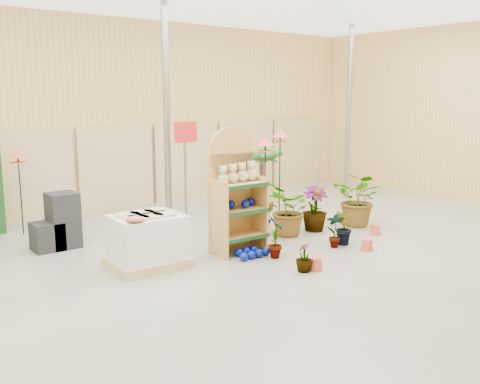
# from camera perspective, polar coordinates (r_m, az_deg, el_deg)

# --- Properties ---
(room) EXTENTS (15.20, 12.10, 4.70)m
(room) POSITION_cam_1_polar(r_m,az_deg,el_deg) (8.76, 0.84, 7.07)
(room) COLOR slate
(room) RESTS_ON ground
(display_shelf) EXTENTS (0.93, 0.61, 2.17)m
(display_shelf) POSITION_cam_1_polar(r_m,az_deg,el_deg) (9.27, -0.65, -0.36)
(display_shelf) COLOR #B28444
(display_shelf) RESTS_ON ground
(teddy_bears) EXTENTS (0.80, 0.21, 0.34)m
(teddy_bears) POSITION_cam_1_polar(r_m,az_deg,el_deg) (9.14, -0.13, 1.91)
(teddy_bears) COLOR tan
(teddy_bears) RESTS_ON display_shelf
(gazing_balls_shelf) EXTENTS (0.80, 0.27, 0.15)m
(gazing_balls_shelf) POSITION_cam_1_polar(r_m,az_deg,el_deg) (9.20, -0.19, -1.33)
(gazing_balls_shelf) COLOR navy
(gazing_balls_shelf) RESTS_ON display_shelf
(gazing_balls_floor) EXTENTS (0.63, 0.39, 0.15)m
(gazing_balls_floor) POSITION_cam_1_polar(r_m,az_deg,el_deg) (9.11, 1.19, -6.49)
(gazing_balls_floor) COLOR navy
(gazing_balls_floor) RESTS_ON ground
(pallet_stack) EXTENTS (1.22, 1.03, 0.87)m
(pallet_stack) POSITION_cam_1_polar(r_m,az_deg,el_deg) (8.66, -9.85, -5.15)
(pallet_stack) COLOR tan
(pallet_stack) RESTS_ON ground
(charcoal_planters) EXTENTS (0.80, 0.50, 1.00)m
(charcoal_planters) POSITION_cam_1_polar(r_m,az_deg,el_deg) (10.07, -18.84, -3.41)
(charcoal_planters) COLOR black
(charcoal_planters) RESTS_ON ground
(offer_sign) EXTENTS (0.50, 0.08, 2.20)m
(offer_sign) POSITION_cam_1_polar(r_m,az_deg,el_deg) (10.55, -5.83, 4.06)
(offer_sign) COLOR gray
(offer_sign) RESTS_ON ground
(bird_table_front) EXTENTS (0.34, 0.34, 1.97)m
(bird_table_front) POSITION_cam_1_polar(r_m,az_deg,el_deg) (9.51, 2.71, 5.01)
(bird_table_front) COLOR black
(bird_table_front) RESTS_ON ground
(bird_table_right) EXTENTS (0.34, 0.34, 2.00)m
(bird_table_right) POSITION_cam_1_polar(r_m,az_deg,el_deg) (11.08, 4.31, 5.90)
(bird_table_right) COLOR black
(bird_table_right) RESTS_ON ground
(bird_table_back) EXTENTS (0.34, 0.34, 1.67)m
(bird_table_back) POSITION_cam_1_polar(r_m,az_deg,el_deg) (11.16, -22.61, 3.51)
(bird_table_back) COLOR black
(bird_table_back) RESTS_ON ground
(palm) EXTENTS (0.70, 0.70, 1.66)m
(palm) POSITION_cam_1_polar(r_m,az_deg,el_deg) (11.70, 2.33, 3.91)
(palm) COLOR #44352A
(palm) RESTS_ON ground
(potted_plant_0) EXTENTS (0.41, 0.47, 0.76)m
(potted_plant_0) POSITION_cam_1_polar(r_m,az_deg,el_deg) (8.99, 3.83, -4.74)
(potted_plant_0) COLOR #316125
(potted_plant_0) RESTS_ON ground
(potted_plant_2) EXTENTS (1.14, 1.20, 1.04)m
(potted_plant_2) POSITION_cam_1_polar(r_m,az_deg,el_deg) (10.38, 5.32, -1.91)
(potted_plant_2) COLOR #316125
(potted_plant_2) RESTS_ON ground
(potted_plant_3) EXTENTS (0.66, 0.66, 0.92)m
(potted_plant_3) POSITION_cam_1_polar(r_m,az_deg,el_deg) (10.86, 7.98, -1.75)
(potted_plant_3) COLOR #316125
(potted_plant_3) RESTS_ON ground
(potted_plant_4) EXTENTS (0.42, 0.45, 0.71)m
(potted_plant_4) POSITION_cam_1_polar(r_m,az_deg,el_deg) (11.67, 8.03, -1.42)
(potted_plant_4) COLOR #316125
(potted_plant_4) RESTS_ON ground
(potted_plant_5) EXTENTS (0.47, 0.43, 0.68)m
(potted_plant_5) POSITION_cam_1_polar(r_m,az_deg,el_deg) (10.51, 2.70, -2.73)
(potted_plant_5) COLOR #316125
(potted_plant_5) RESTS_ON ground
(potted_plant_6) EXTENTS (1.01, 1.00, 0.85)m
(potted_plant_6) POSITION_cam_1_polar(r_m,az_deg,el_deg) (10.82, 1.29, -1.88)
(potted_plant_6) COLOR #316125
(potted_plant_6) RESTS_ON ground
(potted_plant_7) EXTENTS (0.38, 0.38, 0.47)m
(potted_plant_7) POSITION_cam_1_polar(r_m,az_deg,el_deg) (8.39, 6.87, -6.89)
(potted_plant_7) COLOR #316125
(potted_plant_7) RESTS_ON ground
(potted_plant_8) EXTENTS (0.41, 0.39, 0.64)m
(potted_plant_8) POSITION_cam_1_polar(r_m,az_deg,el_deg) (9.76, 10.12, -4.02)
(potted_plant_8) COLOR #316125
(potted_plant_8) RESTS_ON ground
(potted_plant_9) EXTENTS (0.46, 0.46, 0.65)m
(potted_plant_9) POSITION_cam_1_polar(r_m,az_deg,el_deg) (9.93, 11.01, -3.77)
(potted_plant_9) COLOR #316125
(potted_plant_9) RESTS_ON ground
(potted_plant_10) EXTENTS (1.09, 1.19, 1.14)m
(potted_plant_10) POSITION_cam_1_polar(r_m,az_deg,el_deg) (11.40, 12.62, -0.75)
(potted_plant_10) COLOR #316125
(potted_plant_10) RESTS_ON ground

